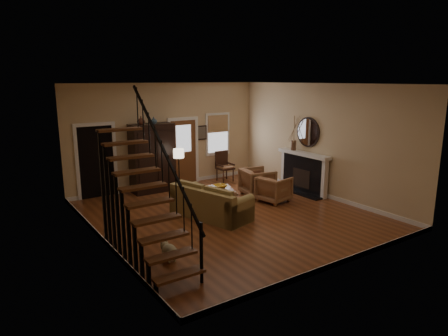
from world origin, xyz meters
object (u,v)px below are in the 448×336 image
coffee_table (222,197)px  armchair_right (257,182)px  sofa (211,202)px  side_chair (225,166)px  armoire (152,158)px  armchair_left (274,189)px  floor_lamp (179,172)px

coffee_table → armchair_right: (1.35, 0.11, 0.20)m
sofa → side_chair: 3.63m
armchair_right → side_chair: 1.96m
armoire → armchair_left: bearing=-50.3°
armchair_right → armoire: bearing=59.1°
floor_lamp → side_chair: size_ratio=1.37×
armchair_right → floor_lamp: (-1.89, 1.39, 0.29)m
armchair_right → side_chair: bearing=6.6°
coffee_table → armchair_right: size_ratio=1.22×
sofa → floor_lamp: (0.28, 2.23, 0.31)m
floor_lamp → side_chair: floor_lamp is taller
armchair_left → armchair_right: bearing=-12.3°
armchair_left → armchair_right: armchair_right is taller
armoire → armchair_right: size_ratio=2.35×
sofa → side_chair: side_chair is taller
sofa → floor_lamp: bearing=66.7°
sofa → coffee_table: sofa is taller
coffee_table → armchair_left: 1.49m
armchair_right → sofa: bearing=122.0°
sofa → armchair_right: 2.33m
side_chair → armchair_right: bearing=-94.2°
armoire → side_chair: bearing=-4.5°
sofa → armchair_left: 2.17m
armoire → armchair_right: armoire is taller
coffee_table → armchair_right: bearing=4.6°
armchair_left → coffee_table: bearing=52.8°
sofa → armchair_right: bearing=5.0°
side_chair → armchair_left: bearing=-93.2°
armchair_left → floor_lamp: size_ratio=0.59×
armoire → side_chair: armoire is taller
armchair_left → floor_lamp: 2.87m
armoire → side_chair: size_ratio=2.06×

